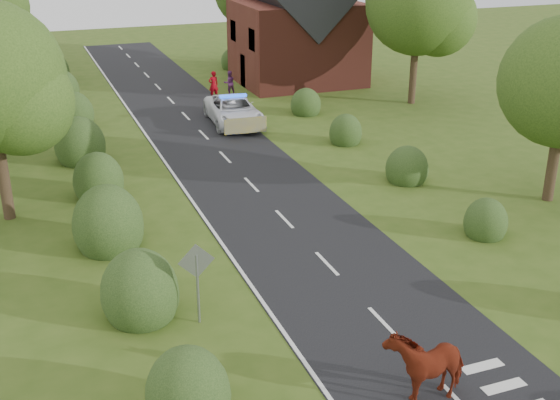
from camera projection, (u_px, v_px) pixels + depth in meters
name	position (u px, v px, depth m)	size (l,w,h in m)	color
ground	(384.00, 324.00, 20.43)	(120.00, 120.00, 0.00)	#395318
road	(231.00, 164.00, 33.38)	(6.00, 70.00, 0.02)	black
road_markings	(211.00, 182.00, 31.06)	(4.96, 70.00, 0.01)	white
hedgerow_left	(100.00, 191.00, 28.10)	(2.75, 50.41, 3.00)	#1C3515
hedgerow_right	(393.00, 161.00, 32.08)	(2.10, 45.78, 2.10)	#1C3515
tree_right_b	(424.00, 6.00, 41.75)	(6.56, 6.40, 9.40)	#332316
road_sign	(197.00, 272.00, 19.88)	(1.06, 0.08, 2.53)	gray
house	(297.00, 28.00, 48.04)	(8.00, 7.40, 9.17)	maroon
cow	(425.00, 367.00, 17.16)	(1.19, 2.26, 1.60)	maroon
police_van	(233.00, 111.00, 39.39)	(2.94, 5.74, 1.68)	silver
pedestrian_red	(213.00, 85.00, 44.72)	(0.65, 0.43, 1.78)	maroon
pedestrian_purple	(229.00, 83.00, 45.76)	(0.76, 0.60, 1.57)	#662A6A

